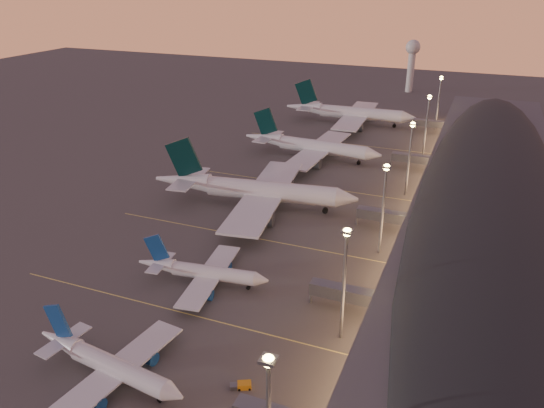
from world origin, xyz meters
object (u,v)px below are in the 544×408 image
Objects in this scene: airliner_narrow_north at (202,272)px; airliner_wide_near at (254,190)px; airliner_narrow_south at (108,364)px; baggage_tug_b at (242,385)px; radar_tower at (412,57)px; airliner_wide_mid at (311,146)px; airliner_wide_far at (349,113)px.

airliner_wide_near is (-7.44, 48.27, 2.52)m from airliner_narrow_north.
airliner_narrow_south is at bearing -93.08° from airliner_wide_near.
airliner_narrow_south is at bearing 170.02° from baggage_tug_b.
radar_tower is (11.54, 252.11, 18.72)m from airliner_narrow_north.
airliner_wide_near reaches higher than airliner_wide_mid.
airliner_narrow_south is 0.60× the size of airliner_wide_mid.
airliner_wide_mid is at bearing -96.58° from radar_tower.
radar_tower reaches higher than airliner_wide_far.
airliner_narrow_south is 0.52× the size of airliner_wide_near.
baggage_tug_b is at bearing 23.54° from airliner_narrow_south.
airliner_narrow_south is 8.49× the size of baggage_tug_b.
airliner_wide_mid is at bearing -93.07° from airliner_wide_far.
airliner_narrow_north is at bearing -89.29° from airliner_wide_near.
airliner_wide_far is (-4.58, 198.36, 2.16)m from airliner_narrow_south.
airliner_wide_near is 1.04× the size of airliner_wide_far.
radar_tower is (17.22, 149.28, 16.93)m from airliner_wide_mid.
radar_tower reaches higher than airliner_narrow_south.
airliner_wide_mid is 135.68m from baggage_tug_b.
airliner_wide_near is 205.36m from radar_tower.
airliner_wide_mid reaches higher than airliner_narrow_south.
airliner_narrow_north is 253.06m from radar_tower.
airliner_wide_mid is at bearing 80.10° from airliner_wide_near.
airliner_narrow_north is 103.00m from airliner_wide_mid.
airliner_wide_near reaches higher than airliner_wide_far.
airliner_narrow_north is (0.07, 36.51, -0.16)m from airliner_narrow_south.
airliner_narrow_north is 8.08× the size of baggage_tug_b.
airliner_narrow_north is at bearing -90.42° from airliner_wide_far.
airliner_wide_far reaches higher than airliner_narrow_north.
airliner_wide_near reaches higher than baggage_tug_b.
airliner_wide_far is at bearing -100.17° from radar_tower.
radar_tower is 282.61m from baggage_tug_b.
airliner_narrow_south is at bearing -84.50° from airliner_wide_mid.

